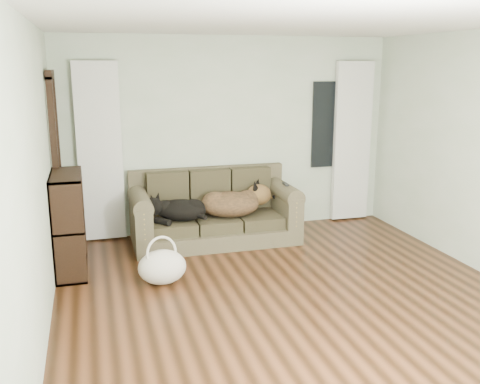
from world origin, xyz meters
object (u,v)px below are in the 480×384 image
object	(u,v)px
sofa	(214,207)
tote_bag	(162,269)
dog_shepherd	(233,205)
dog_black_lab	(178,210)
bookshelf	(69,227)

from	to	relation	value
sofa	tote_bag	size ratio (longest dim) A/B	4.15
dog_shepherd	sofa	bearing A→B (deg)	-5.83
sofa	dog_shepherd	bearing A→B (deg)	-17.10
dog_black_lab	dog_shepherd	bearing A→B (deg)	27.11
tote_bag	bookshelf	xyz separation A→B (m)	(-0.92, 0.64, 0.34)
dog_black_lab	bookshelf	bearing A→B (deg)	-135.49
sofa	tote_bag	xyz separation A→B (m)	(-0.84, -1.20, -0.29)
sofa	bookshelf	distance (m)	1.85
dog_shepherd	bookshelf	size ratio (longest dim) A/B	0.71
dog_black_lab	dog_shepherd	distance (m)	0.71
sofa	dog_black_lab	bearing A→B (deg)	-168.37
dog_black_lab	bookshelf	xyz separation A→B (m)	(-1.27, -0.46, 0.02)
sofa	dog_black_lab	size ratio (longest dim) A/B	3.32
dog_shepherd	tote_bag	distance (m)	1.59
dog_black_lab	dog_shepherd	world-z (taller)	dog_shepherd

